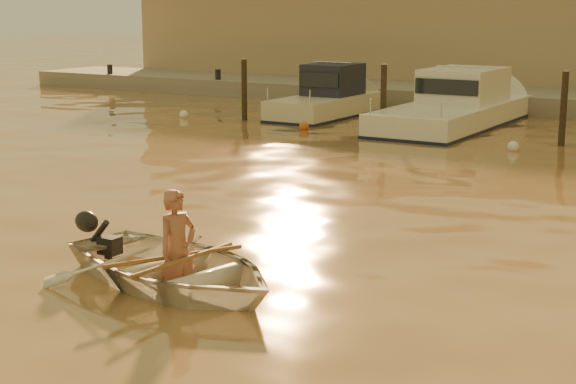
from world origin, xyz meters
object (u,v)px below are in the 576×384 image
Objects in this scene: person at (178,250)px; moored_boat_2 at (454,106)px; dinghy at (173,267)px; moored_boat_1 at (326,98)px.

moored_boat_2 is at bearing 21.34° from person.
person is (0.10, -0.02, 0.26)m from dinghy.
moored_boat_1 is at bearing 180.00° from moored_boat_2.
moored_boat_2 reaches higher than dinghy.
moored_boat_1 is 4.57m from moored_boat_2.
dinghy is 18.58m from moored_boat_1.
moored_boat_2 is (-2.51, 17.17, 0.37)m from dinghy.
moored_boat_2 reaches higher than person.
moored_boat_1 is (-7.17, 17.20, 0.10)m from person.
moored_boat_1 is 0.67× the size of moored_boat_2.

